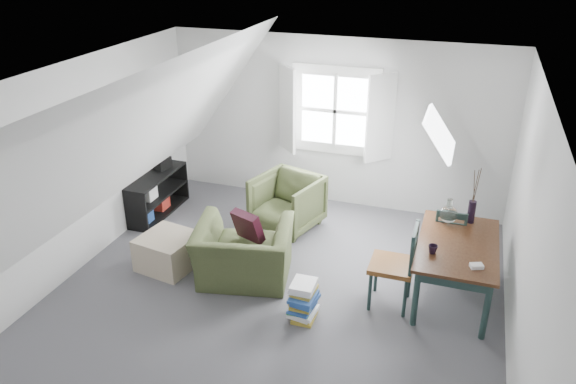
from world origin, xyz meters
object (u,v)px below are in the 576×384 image
(media_shelf, at_px, (155,197))
(magazine_stack, at_px, (304,301))
(ottoman, at_px, (168,251))
(dining_chair_near, at_px, (396,264))
(dining_chair_far, at_px, (449,237))
(armchair_near, at_px, (245,279))
(armchair_far, at_px, (287,227))
(dining_table, at_px, (457,251))

(media_shelf, height_order, magazine_stack, media_shelf)
(ottoman, bearing_deg, dining_chair_near, 2.09)
(media_shelf, relative_size, magazine_stack, 2.78)
(dining_chair_far, bearing_deg, armchair_near, 4.28)
(armchair_far, distance_m, dining_chair_near, 2.22)
(armchair_far, relative_size, dining_chair_far, 0.98)
(armchair_near, distance_m, dining_chair_far, 2.53)
(armchair_far, distance_m, dining_table, 2.59)
(armchair_far, height_order, ottoman, ottoman)
(dining_chair_near, xyz_separation_m, magazine_stack, (-0.87, -0.55, -0.30))
(dining_chair_near, bearing_deg, armchair_near, -102.55)
(armchair_near, height_order, dining_chair_near, dining_chair_near)
(armchair_far, bearing_deg, magazine_stack, -49.35)
(ottoman, bearing_deg, armchair_far, 53.44)
(armchair_far, relative_size, dining_table, 0.59)
(magazine_stack, bearing_deg, armchair_near, 151.22)
(armchair_far, height_order, media_shelf, media_shelf)
(media_shelf, bearing_deg, armchair_near, -33.60)
(armchair_near, relative_size, dining_chair_near, 1.10)
(dining_table, xyz_separation_m, dining_chair_far, (-0.11, 0.60, -0.17))
(dining_chair_far, bearing_deg, dining_chair_near, 42.10)
(ottoman, bearing_deg, armchair_near, 2.12)
(armchair_far, xyz_separation_m, ottoman, (-1.07, -1.44, 0.21))
(dining_chair_near, xyz_separation_m, media_shelf, (-3.65, 1.09, -0.24))
(armchair_far, bearing_deg, dining_chair_far, 6.99)
(dining_chair_far, distance_m, dining_chair_near, 1.07)
(media_shelf, xyz_separation_m, magazine_stack, (2.78, -1.65, -0.06))
(ottoman, relative_size, media_shelf, 0.53)
(ottoman, xyz_separation_m, dining_chair_near, (2.76, 0.10, 0.31))
(dining_table, bearing_deg, media_shelf, 167.54)
(ottoman, height_order, dining_chair_near, dining_chair_near)
(ottoman, distance_m, magazine_stack, 1.94)
(dining_chair_far, bearing_deg, magazine_stack, 27.66)
(dining_table, distance_m, dining_chair_far, 0.63)
(dining_chair_near, distance_m, media_shelf, 3.82)
(ottoman, xyz_separation_m, magazine_stack, (1.89, -0.45, 0.01))
(armchair_far, height_order, dining_table, dining_table)
(dining_chair_far, distance_m, magazine_stack, 2.05)
(armchair_near, xyz_separation_m, dining_table, (2.38, 0.41, 0.62))
(dining_chair_far, xyz_separation_m, dining_chair_near, (-0.51, -0.94, 0.08))
(armchair_far, relative_size, magazine_stack, 1.94)
(armchair_far, relative_size, dining_chair_near, 0.84)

